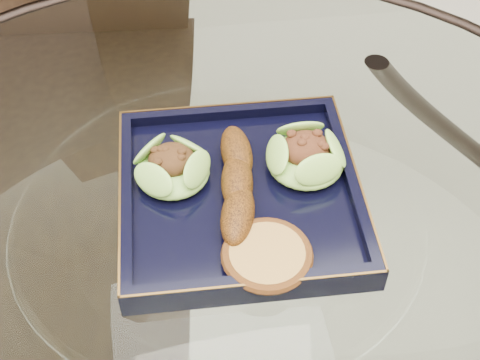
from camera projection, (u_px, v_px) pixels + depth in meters
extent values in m
cylinder|color=white|center=(219.00, 251.00, 0.73)|extent=(1.10, 1.10, 0.01)
torus|color=black|center=(219.00, 251.00, 0.73)|extent=(1.13, 1.13, 0.02)
cylinder|color=black|center=(345.00, 227.00, 1.24)|extent=(0.04, 0.04, 0.75)
cylinder|color=black|center=(37.00, 279.00, 1.16)|extent=(0.04, 0.04, 0.75)
cube|color=black|center=(101.00, 208.00, 1.21)|extent=(0.43, 0.43, 0.04)
cube|color=black|center=(88.00, 42.00, 1.14)|extent=(0.36, 0.08, 0.41)
cylinder|color=black|center=(25.00, 351.00, 1.26)|extent=(0.03, 0.03, 0.40)
cylinder|color=black|center=(196.00, 344.00, 1.27)|extent=(0.03, 0.03, 0.40)
cylinder|color=black|center=(50.00, 218.00, 1.48)|extent=(0.03, 0.03, 0.40)
cylinder|color=black|center=(196.00, 213.00, 1.48)|extent=(0.03, 0.03, 0.40)
cube|color=black|center=(240.00, 198.00, 0.76)|extent=(0.29, 0.29, 0.02)
ellipsoid|color=#55962B|center=(172.00, 169.00, 0.76)|extent=(0.11, 0.11, 0.03)
ellipsoid|color=#73AC31|center=(306.00, 158.00, 0.77)|extent=(0.12, 0.12, 0.03)
ellipsoid|color=#65340A|center=(237.00, 182.00, 0.75)|extent=(0.07, 0.17, 0.03)
cylinder|color=#BF8F3F|center=(267.00, 256.00, 0.69)|extent=(0.10, 0.10, 0.02)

